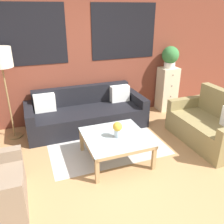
# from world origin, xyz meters

# --- Properties ---
(ground_plane) EXTENTS (16.00, 16.00, 0.00)m
(ground_plane) POSITION_xyz_m (0.00, 0.00, 0.00)
(ground_plane) COLOR #AD7F51
(wall_back_brick) EXTENTS (8.40, 0.09, 2.80)m
(wall_back_brick) POSITION_xyz_m (0.00, 2.44, 1.41)
(wall_back_brick) COLOR brown
(wall_back_brick) RESTS_ON ground_plane
(rug) EXTENTS (2.00, 1.58, 0.00)m
(rug) POSITION_xyz_m (0.09, 1.23, 0.00)
(rug) COLOR #BCB7B2
(rug) RESTS_ON ground_plane
(couch_dark) EXTENTS (2.34, 0.88, 0.78)m
(couch_dark) POSITION_xyz_m (-0.03, 1.95, 0.28)
(couch_dark) COLOR black
(couch_dark) RESTS_ON ground_plane
(settee_vintage) EXTENTS (0.80, 1.45, 0.92)m
(settee_vintage) POSITION_xyz_m (1.89, 0.59, 0.31)
(settee_vintage) COLOR olive
(settee_vintage) RESTS_ON ground_plane
(coffee_table) EXTENTS (0.96, 0.96, 0.42)m
(coffee_table) POSITION_xyz_m (0.09, 0.66, 0.37)
(coffee_table) COLOR silver
(coffee_table) RESTS_ON ground_plane
(floor_lamp) EXTENTS (0.38, 0.38, 1.67)m
(floor_lamp) POSITION_xyz_m (-1.44, 2.02, 1.44)
(floor_lamp) COLOR olive
(floor_lamp) RESTS_ON ground_plane
(drawer_cabinet) EXTENTS (0.41, 0.36, 1.01)m
(drawer_cabinet) POSITION_xyz_m (1.99, 2.19, 0.50)
(drawer_cabinet) COLOR beige
(drawer_cabinet) RESTS_ON ground_plane
(potted_plant) EXTENTS (0.38, 0.38, 0.48)m
(potted_plant) POSITION_xyz_m (1.99, 2.19, 1.27)
(potted_plant) COLOR silver
(potted_plant) RESTS_ON drawer_cabinet
(flower_vase) EXTENTS (0.15, 0.15, 0.26)m
(flower_vase) POSITION_xyz_m (0.11, 0.62, 0.57)
(flower_vase) COLOR #ADBCC6
(flower_vase) RESTS_ON coffee_table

